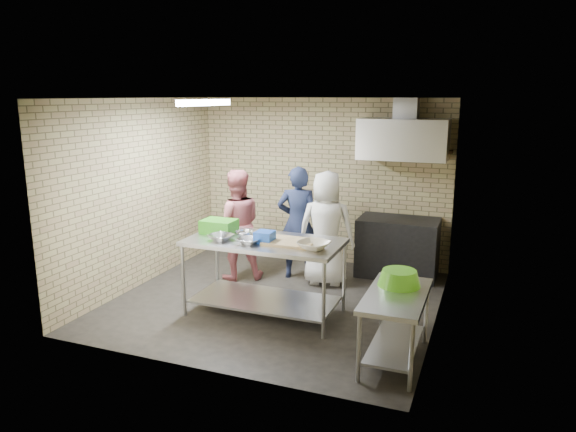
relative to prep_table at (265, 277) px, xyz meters
The scene contains 26 objects.
floor 0.65m from the prep_table, 93.80° to the left, with size 4.20×4.20×0.00m, color black.
ceiling 2.26m from the prep_table, 93.80° to the left, with size 4.20×4.20×0.00m, color black.
back_wall 2.59m from the prep_table, 90.68° to the left, with size 4.20×0.06×2.70m, color tan.
front_wall 1.79m from the prep_table, 91.07° to the right, with size 4.20×0.06×2.70m, color tan.
left_wall 2.34m from the prep_table, 168.39° to the left, with size 0.06×4.00×2.70m, color tan.
right_wall 2.29m from the prep_table, 11.93° to the left, with size 0.06×4.00×2.70m, color tan.
prep_table is the anchor object (origin of this frame).
side_counter 1.89m from the prep_table, 20.51° to the right, with size 0.60×1.20×0.75m, color silver.
stove 2.47m from the prep_table, 57.67° to the left, with size 1.20×0.70×0.90m, color black.
range_hood 2.99m from the prep_table, 58.28° to the left, with size 1.30×0.60×0.60m, color silver.
hood_duct 3.35m from the prep_table, 59.99° to the left, with size 0.35×0.30×0.30m, color #A5A8AD.
wall_shelf 3.18m from the prep_table, 55.14° to the left, with size 0.80×0.20×0.04m, color #3F2B19.
fluorescent_fixture 2.43m from the prep_table, 156.97° to the left, with size 0.10×1.25×0.08m, color white.
green_crate 0.91m from the prep_table, behind, with size 0.43×0.32×0.17m, color #2E921B.
blue_tub 0.57m from the prep_table, 63.43° to the right, with size 0.22×0.22×0.14m, color blue.
cutting_board 0.61m from the prep_table, ahead, with size 0.59×0.45×0.03m, color tan.
mixing_bowl_a 0.75m from the prep_table, 158.20° to the right, with size 0.30×0.30×0.07m, color silver.
mixing_bowl_b 0.60m from the prep_table, behind, with size 0.23×0.23×0.07m, color silver.
mixing_bowl_c 0.57m from the prep_table, 114.44° to the right, with size 0.28×0.28×0.07m, color #ACAEB3.
ceramic_bowl 0.89m from the prep_table, 12.09° to the right, with size 0.37×0.37×0.09m, color beige.
green_basin 1.83m from the prep_table, 13.26° to the right, with size 0.46×0.46×0.17m, color #59C626, non-canonical shape.
bottle_red 3.11m from the prep_table, 59.50° to the left, with size 0.07×0.07×0.18m, color #B22619.
bottle_green 3.30m from the prep_table, 52.73° to the left, with size 0.06×0.06×0.15m, color green.
man_navy 1.51m from the prep_table, 93.44° to the left, with size 0.63×0.41×1.71m, color black.
woman_pink 1.48m from the prep_table, 130.90° to the left, with size 0.81×0.63×1.67m, color #C2666D.
woman_white 1.44m from the prep_table, 73.47° to the left, with size 0.82×0.54×1.69m, color white.
Camera 1 is at (2.62, -6.30, 2.74)m, focal length 33.19 mm.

